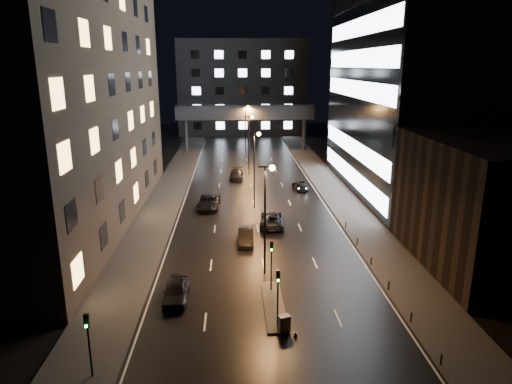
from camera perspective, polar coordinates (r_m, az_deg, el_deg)
ground at (r=72.65m, az=-0.67°, el=0.89°), size 160.00×160.00×0.00m
sidewalk_left at (r=68.45m, az=-11.01°, el=-0.27°), size 5.00×110.00×0.15m
sidewalk_right at (r=69.45m, az=9.86°, el=0.02°), size 5.00×110.00×0.15m
building_left at (r=57.72m, az=-23.90°, el=15.87°), size 15.00×48.00×40.00m
building_right_low at (r=47.02m, az=26.15°, el=-1.39°), size 10.00×18.00×12.00m
building_right_glass at (r=71.92m, az=20.82°, el=17.87°), size 20.00×36.00×45.00m
building_far at (r=128.39m, az=-1.75°, el=12.93°), size 34.00×14.00×25.00m
skybridge at (r=100.77m, az=-1.38°, el=9.83°), size 30.00×3.00×10.00m
median_island at (r=37.21m, az=2.23°, el=-13.99°), size 1.60×8.00×0.15m
traffic_signal_near at (r=38.08m, az=1.94°, el=-8.19°), size 0.28×0.34×4.40m
traffic_signal_far at (r=33.14m, az=2.75°, el=-12.01°), size 0.28×0.34×4.40m
traffic_signal_corner at (r=30.05m, az=-20.25°, el=-16.53°), size 0.28×0.34×4.40m
bollard_row at (r=42.89m, az=15.17°, el=-9.79°), size 0.12×25.12×0.90m
streetlight_near at (r=40.15m, az=1.36°, el=-1.71°), size 1.45×0.50×10.15m
streetlight_mid_a at (r=59.50m, az=-0.07°, el=4.02°), size 1.45×0.50×10.15m
streetlight_mid_b at (r=79.18m, az=-0.80°, el=6.92°), size 1.45×0.50×10.15m
streetlight_far at (r=98.99m, az=-1.24°, el=8.66°), size 1.45×0.50×10.15m
car_away_a at (r=38.27m, az=-9.96°, el=-12.07°), size 1.99×4.86×1.65m
car_away_b at (r=49.06m, az=-1.28°, el=-5.53°), size 1.76×4.70×1.53m
car_away_c at (r=60.92m, az=-5.94°, el=-1.30°), size 3.13×6.12×1.66m
car_away_d at (r=76.53m, az=-2.44°, el=2.23°), size 2.36×5.39×1.54m
car_toward_a at (r=54.07m, az=2.02°, el=-3.43°), size 3.31×6.17×1.65m
car_toward_b at (r=70.16m, az=5.57°, el=0.84°), size 2.29×4.73×1.33m
utility_cabinet at (r=33.73m, az=3.52°, el=-16.05°), size 0.95×0.79×1.22m
cone_b at (r=33.55m, az=4.95°, el=-17.28°), size 0.37×0.37×0.52m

